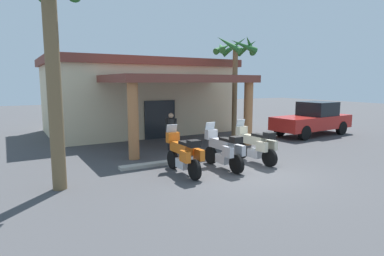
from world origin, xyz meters
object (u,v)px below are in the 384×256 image
palm_tree_near_portico (235,57)px  pickup_truck_red (313,119)px  motorcycle_orange (183,154)px  motel_building (139,95)px  motorcycle_silver (223,150)px  palm_tree_roadside (51,35)px  pedestrian (171,129)px  motorcycle_cream (255,145)px

palm_tree_near_portico → pickup_truck_red: bearing=-24.2°
motorcycle_orange → motel_building: bearing=-12.7°
motorcycle_silver → palm_tree_roadside: bearing=82.8°
motorcycle_orange → palm_tree_roadside: palm_tree_roadside is taller
palm_tree_near_portico → motorcycle_orange: bearing=-137.6°
pedestrian → palm_tree_near_portico: bearing=-34.6°
motorcycle_orange → palm_tree_near_portico: palm_tree_near_portico is taller
motel_building → pickup_truck_red: size_ratio=2.12×
motorcycle_cream → motorcycle_orange: bearing=86.3°
motorcycle_cream → motorcycle_silver: bearing=90.4°
motorcycle_orange → palm_tree_near_portico: (6.09, 5.56, 3.82)m
motel_building → motorcycle_cream: size_ratio=5.11×
motorcycle_silver → palm_tree_roadside: (-5.44, 0.41, 3.68)m
motel_building → palm_tree_near_portico: palm_tree_near_portico is taller
motorcycle_silver → palm_tree_roadside: palm_tree_roadside is taller
palm_tree_roadside → motorcycle_silver: bearing=-4.3°
motorcycle_cream → palm_tree_roadside: palm_tree_roadside is taller
motel_building → motorcycle_cream: bearing=-84.9°
pedestrian → motorcycle_orange: bearing=-164.6°
motel_building → motorcycle_silver: motel_building is taller
motel_building → motorcycle_silver: bearing=-94.0°
motorcycle_silver → pedestrian: (-0.35, 3.73, 0.30)m
motorcycle_cream → motel_building: bearing=1.7°
motorcycle_silver → motorcycle_orange: bearing=84.6°
motel_building → pedestrian: motel_building is taller
motorcycle_silver → palm_tree_near_portico: (4.50, 5.63, 3.82)m
pedestrian → pickup_truck_red: 9.14m
pedestrian → palm_tree_roadside: (-5.09, -3.32, 3.38)m
motorcycle_orange → motorcycle_cream: bearing=-90.0°
motel_building → motorcycle_orange: motel_building is taller
motorcycle_cream → pickup_truck_red: bearing=-69.2°
pedestrian → pickup_truck_red: size_ratio=0.32×
motorcycle_cream → pickup_truck_red: (7.21, 3.55, 0.24)m
motorcycle_orange → motorcycle_cream: (3.16, 0.09, 0.00)m
motorcycle_silver → palm_tree_near_portico: palm_tree_near_portico is taller
motel_building → pickup_truck_red: (8.44, -6.32, -1.35)m
motorcycle_silver → motorcycle_cream: size_ratio=1.00×
motorcycle_orange → pickup_truck_red: pickup_truck_red is taller
motorcycle_orange → palm_tree_roadside: size_ratio=0.34×
motorcycle_silver → pedestrian: 3.75m
palm_tree_roadside → motel_building: bearing=58.9°
motel_building → motorcycle_silver: size_ratio=5.11×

